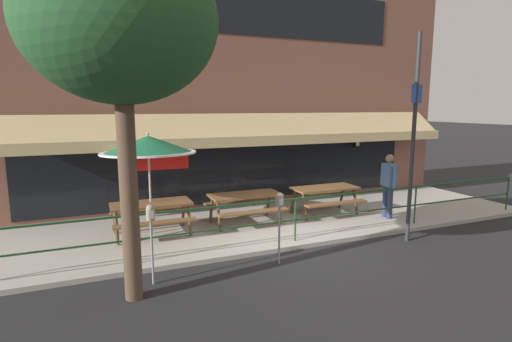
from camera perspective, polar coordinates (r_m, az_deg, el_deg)
name	(u,v)px	position (r m, az deg, el deg)	size (l,w,h in m)	color
ground_plane	(301,249)	(8.84, 6.51, -11.04)	(120.00, 120.00, 0.00)	#232326
patio_deck	(264,222)	(10.53, 1.14, -7.35)	(15.00, 4.00, 0.10)	#ADA89E
restaurant_building	(234,71)	(12.20, -3.18, 14.08)	(15.00, 1.60, 8.24)	brown
patio_railing	(295,210)	(8.85, 5.65, -5.57)	(13.84, 0.04, 0.97)	#194723
picnic_table_left	(152,209)	(9.54, -14.68, -5.34)	(1.80, 1.42, 0.76)	brown
picnic_table_centre	(245,200)	(10.13, -1.55, -4.17)	(1.80, 1.42, 0.76)	brown
picnic_table_right	(325,193)	(11.13, 9.78, -3.08)	(1.80, 1.42, 0.76)	brown
patio_umbrella_left	(148,145)	(9.39, -15.15, 3.57)	(2.14, 2.14, 2.38)	#B7B2A8
pedestrian_walking	(389,183)	(11.14, 18.41, -1.57)	(0.29, 0.62, 1.71)	navy
parking_meter_near	(151,220)	(7.04, -14.80, -6.80)	(0.15, 0.16, 1.42)	gray
parking_meter_far	(279,207)	(7.69, 3.38, -5.14)	(0.15, 0.16, 1.42)	gray
street_sign_pole	(413,138)	(9.49, 21.56, 4.42)	(0.28, 0.09, 4.61)	#2D2D33
street_tree_curbside	(126,10)	(6.43, -18.12, 21.07)	(2.87, 2.58, 5.94)	brown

